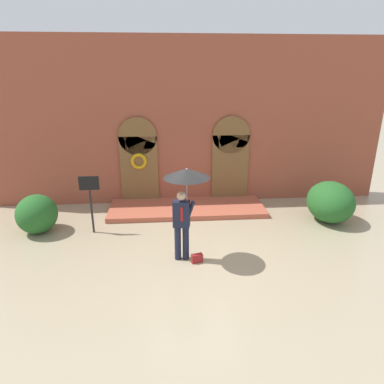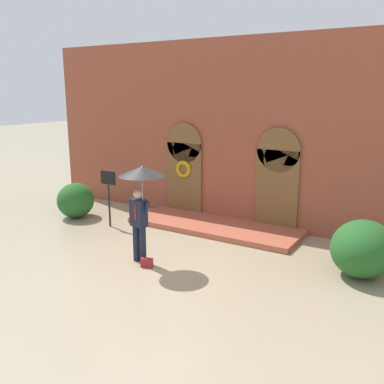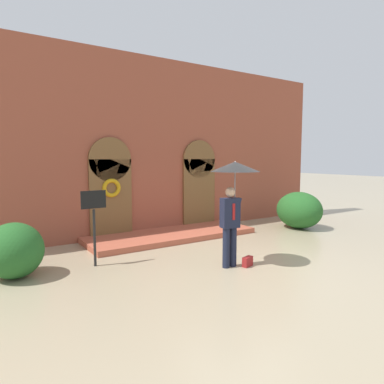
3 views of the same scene
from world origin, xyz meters
name	(u,v)px [view 1 (image 1 of 3)]	position (x,y,z in m)	size (l,w,h in m)	color
ground_plane	(195,256)	(0.00, 0.00, 0.00)	(80.00, 80.00, 0.00)	tan
building_facade	(184,126)	(0.00, 4.15, 2.68)	(14.00, 2.30, 5.60)	brown
person_with_umbrella	(185,187)	(-0.23, -0.12, 1.91)	(1.10, 1.10, 2.36)	#191E33
handbag	(197,258)	(0.03, -0.32, 0.11)	(0.28, 0.12, 0.22)	maroon
sign_post	(90,195)	(-2.84, 1.60, 1.16)	(0.56, 0.06, 1.72)	black
shrub_left	(37,214)	(-4.45, 1.75, 0.57)	(1.15, 1.22, 1.14)	#235B23
shrub_right	(330,202)	(4.41, 1.85, 0.63)	(1.39, 1.65, 1.27)	#235B23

